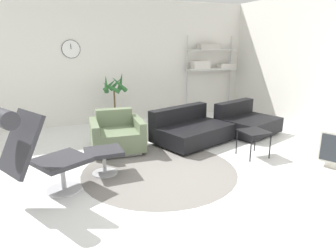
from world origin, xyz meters
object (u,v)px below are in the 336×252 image
side_table (254,134)px  ottoman (104,156)px  lounge_chair (33,146)px  potted_plant (115,99)px  shelf_unit (211,61)px  couch_low (190,130)px  couch_second (246,123)px  armchair_red (117,136)px

side_table → ottoman: bearing=174.4°
lounge_chair → potted_plant: potted_plant is taller
ottoman → side_table: (2.41, -0.24, 0.11)m
ottoman → shelf_unit: bearing=39.9°
couch_low → potted_plant: (-1.07, 1.60, 0.40)m
lounge_chair → couch_second: 4.24m
potted_plant → side_table: bearing=-57.3°
couch_low → side_table: (0.63, -1.06, 0.16)m
lounge_chair → shelf_unit: 5.31m
armchair_red → potted_plant: 1.61m
ottoman → couch_second: couch_second is taller
armchair_red → ottoman: bearing=70.9°
ottoman → potted_plant: (0.71, 2.42, 0.35)m
lounge_chair → armchair_red: 1.89m
lounge_chair → armchair_red: size_ratio=1.26×
lounge_chair → couch_second: (3.99, 1.36, -0.46)m
shelf_unit → lounge_chair: bearing=-142.4°
potted_plant → shelf_unit: bearing=7.4°
couch_low → potted_plant: bearing=-74.8°
couch_low → couch_second: 1.33m
couch_second → potted_plant: size_ratio=1.08×
side_table → potted_plant: (-1.70, 2.66, 0.24)m
ottoman → couch_second: size_ratio=0.38×
armchair_red → couch_second: armchair_red is taller
couch_low → potted_plant: size_ratio=1.29×
lounge_chair → side_table: lounge_chair is taller
lounge_chair → shelf_unit: size_ratio=0.59×
couch_second → side_table: bearing=40.0°
couch_low → side_table: bearing=102.3°
couch_second → potted_plant: (-2.40, 1.52, 0.40)m
potted_plant → couch_second: bearing=-32.3°
shelf_unit → couch_low: bearing=-128.1°
couch_low → shelf_unit: size_ratio=0.80×
couch_second → lounge_chair: bearing=0.2°
lounge_chair → side_table: bearing=66.3°
armchair_red → lounge_chair: bearing=51.3°
ottoman → side_table: 2.43m
side_table → armchair_red: bearing=151.0°
armchair_red → shelf_unit: (2.90, 1.87, 1.12)m
ottoman → couch_second: (3.11, 0.90, -0.05)m
lounge_chair → couch_second: lounge_chair is taller
couch_low → couch_second: bearing=164.8°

